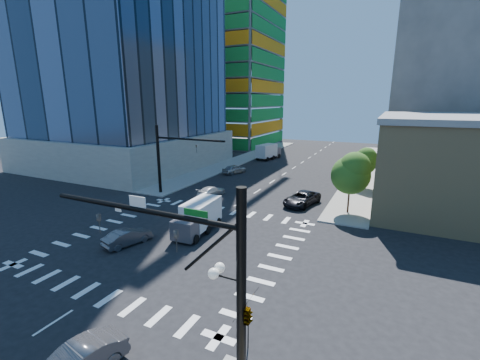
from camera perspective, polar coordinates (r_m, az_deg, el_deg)
The scene contains 18 objects.
ground at distance 29.62m, azimuth -10.62°, elevation -10.62°, with size 160.00×160.00×0.00m, color black.
road_markings at distance 29.61m, azimuth -10.62°, elevation -10.61°, with size 20.00×20.00×0.01m, color silver.
sidewalk_ne at distance 62.85m, azimuth 21.64°, elevation 1.80°, with size 5.00×60.00×0.15m, color gray.
sidewalk_nw at distance 69.01m, azimuth 0.51°, elevation 3.79°, with size 5.00×60.00×0.15m, color gray.
construction_building at distance 95.04m, azimuth -2.19°, elevation 21.40°, with size 25.16×34.50×70.60m.
commercial_building at distance 44.96m, azimuth 36.44°, elevation 2.39°, with size 20.50×22.50×10.60m.
bg_building_ne at distance 77.34m, azimuth 34.51°, elevation 12.88°, with size 24.00×30.00×28.00m, color #5E5855.
signal_mast_se at distance 13.58m, azimuth -3.38°, elevation -17.94°, with size 10.51×2.48×9.00m.
signal_mast_nw at distance 42.74m, azimuth -12.78°, elevation 4.56°, with size 10.20×0.40×9.00m.
tree_south at distance 36.43m, azimuth 19.28°, elevation 1.25°, with size 4.16×4.16×6.82m.
tree_north at distance 48.28m, azimuth 21.25°, elevation 3.18°, with size 3.54×3.52×5.78m.
no_parking_sign at distance 17.46m, azimuth 1.46°, elevation -24.25°, with size 0.30×0.06×2.20m.
car_nb_far at distance 39.18m, azimuth 10.94°, elevation -3.24°, with size 2.66×5.77×1.60m, color black.
car_sb_near at distance 42.33m, azimuth -5.11°, elevation -1.99°, with size 1.76×4.34×1.26m, color silver.
car_sb_mid at distance 55.13m, azimuth -1.02°, elevation 1.95°, with size 1.81×4.51×1.54m, color #A3A6AB.
car_sb_cross at distance 29.87m, azimuth -19.35°, elevation -9.52°, with size 1.48×4.24×1.40m, color #4C4B50.
box_truck_near at distance 30.57m, azimuth -7.70°, elevation -7.07°, with size 2.72×5.72×2.93m.
box_truck_far at distance 69.33m, azimuth 5.19°, elevation 4.92°, with size 3.69×6.54×3.23m.
Camera 1 is at (16.26, -21.56, 12.16)m, focal length 24.00 mm.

